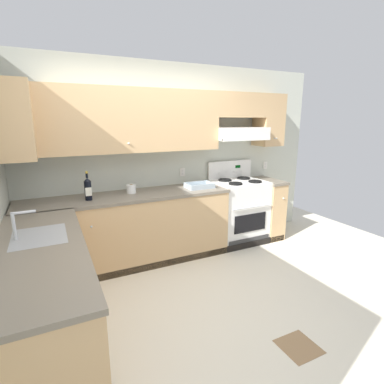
{
  "coord_description": "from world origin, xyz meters",
  "views": [
    {
      "loc": [
        -1.12,
        -2.28,
        1.81
      ],
      "look_at": [
        0.33,
        0.7,
        1.0
      ],
      "focal_mm": 27.76,
      "sensor_mm": 36.0,
      "label": 1
    }
  ],
  "objects_px": {
    "stove": "(238,211)",
    "wine_bottle": "(88,189)",
    "paper_towel_roll": "(131,189)",
    "bowl": "(199,186)"
  },
  "relations": [
    {
      "from": "stove",
      "to": "wine_bottle",
      "type": "bearing_deg",
      "value": -178.64
    },
    {
      "from": "paper_towel_roll",
      "to": "bowl",
      "type": "bearing_deg",
      "value": -7.23
    },
    {
      "from": "bowl",
      "to": "paper_towel_roll",
      "type": "distance_m",
      "value": 0.92
    },
    {
      "from": "wine_bottle",
      "to": "bowl",
      "type": "height_order",
      "value": "wine_bottle"
    },
    {
      "from": "wine_bottle",
      "to": "paper_towel_roll",
      "type": "height_order",
      "value": "wine_bottle"
    },
    {
      "from": "bowl",
      "to": "paper_towel_roll",
      "type": "height_order",
      "value": "paper_towel_roll"
    },
    {
      "from": "paper_towel_roll",
      "to": "wine_bottle",
      "type": "bearing_deg",
      "value": -167.27
    },
    {
      "from": "stove",
      "to": "wine_bottle",
      "type": "relative_size",
      "value": 3.58
    },
    {
      "from": "paper_towel_roll",
      "to": "stove",
      "type": "bearing_deg",
      "value": -2.47
    },
    {
      "from": "stove",
      "to": "paper_towel_roll",
      "type": "height_order",
      "value": "stove"
    }
  ]
}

